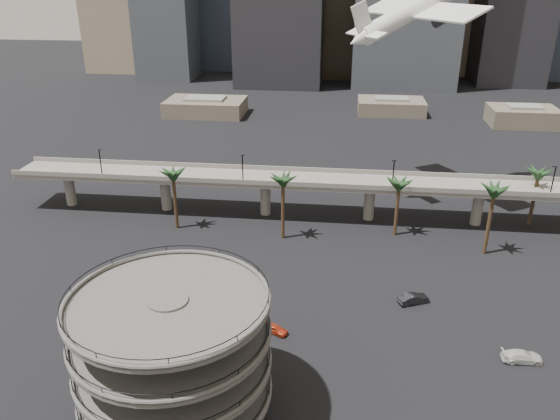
# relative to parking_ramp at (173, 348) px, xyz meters

# --- Properties ---
(ground) EXTENTS (700.00, 700.00, 0.00)m
(ground) POSITION_rel_parking_ramp_xyz_m (13.00, 4.00, -9.84)
(ground) COLOR black
(ground) RESTS_ON ground
(parking_ramp) EXTENTS (22.20, 22.20, 17.35)m
(parking_ramp) POSITION_rel_parking_ramp_xyz_m (0.00, 0.00, 0.00)
(parking_ramp) COLOR #484643
(parking_ramp) RESTS_ON ground
(overpass) EXTENTS (130.00, 9.30, 14.70)m
(overpass) POSITION_rel_parking_ramp_xyz_m (13.00, 59.00, -2.50)
(overpass) COLOR slate
(overpass) RESTS_ON ground
(palm_trees) EXTENTS (76.40, 18.40, 14.00)m
(palm_trees) POSITION_rel_parking_ramp_xyz_m (24.58, 51.18, 1.46)
(palm_trees) COLOR #412E1C
(palm_trees) RESTS_ON ground
(low_buildings) EXTENTS (135.00, 27.50, 6.80)m
(low_buildings) POSITION_rel_parking_ramp_xyz_m (19.89, 146.30, -6.97)
(low_buildings) COLOR brown
(low_buildings) RESTS_ON ground
(airborne_jet) EXTENTS (32.50, 31.11, 17.37)m
(airborne_jet) POSITION_rel_parking_ramp_xyz_m (32.93, 74.34, 31.83)
(airborne_jet) COLOR white
(airborne_jet) RESTS_ON ground
(car_a) EXTENTS (4.21, 3.07, 1.33)m
(car_a) POSITION_rel_parking_ramp_xyz_m (9.31, 17.32, -9.17)
(car_a) COLOR #BD371B
(car_a) RESTS_ON ground
(car_b) EXTENTS (5.24, 3.60, 1.64)m
(car_b) POSITION_rel_parking_ramp_xyz_m (30.10, 27.54, -9.02)
(car_b) COLOR black
(car_b) RESTS_ON ground
(car_c) EXTENTS (5.52, 2.50, 1.57)m
(car_c) POSITION_rel_parking_ramp_xyz_m (43.17, 14.95, -9.05)
(car_c) COLOR silver
(car_c) RESTS_ON ground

